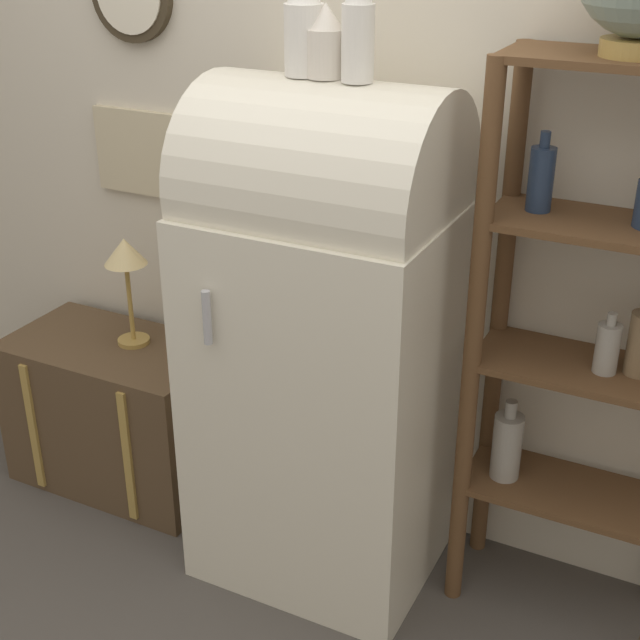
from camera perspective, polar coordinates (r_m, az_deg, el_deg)
ground_plane at (r=2.86m, az=-2.02°, el=-17.47°), size 12.00×12.00×0.00m
wall_back at (r=2.67m, az=3.47°, el=12.59°), size 7.00×0.09×2.70m
refrigerator at (r=2.58m, az=0.37°, el=-1.04°), size 0.69×0.63×1.53m
suitcase_trunk at (r=3.29m, az=-12.73°, el=-5.76°), size 0.75×0.43×0.55m
shelf_unit at (r=2.46m, az=16.98°, el=-0.96°), size 0.62×0.30×1.62m
vase_left at (r=2.37m, az=-1.03°, el=18.40°), size 0.10×0.10×0.27m
vase_center at (r=2.35m, az=0.38°, el=17.32°), size 0.11×0.11×0.18m
vase_right at (r=2.28m, az=2.46°, el=18.26°), size 0.08×0.08×0.29m
desk_lamp at (r=3.03m, az=-12.32°, el=3.67°), size 0.14×0.14×0.38m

